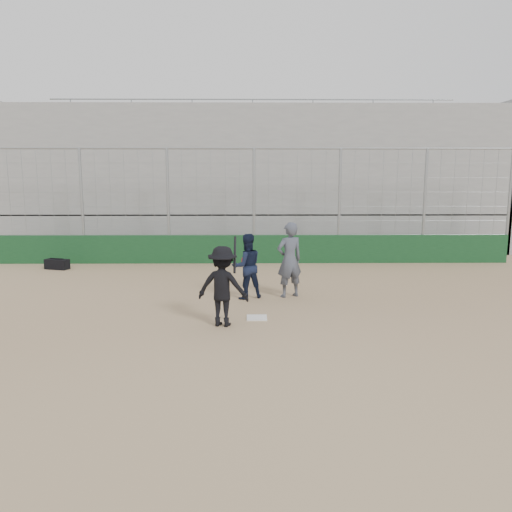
{
  "coord_description": "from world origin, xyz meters",
  "views": [
    {
      "loc": [
        -0.15,
        -10.52,
        3.08
      ],
      "look_at": [
        0.0,
        1.4,
        1.15
      ],
      "focal_mm": 35.0,
      "sensor_mm": 36.0,
      "label": 1
    }
  ],
  "objects_px": {
    "batter_at_plate": "(223,286)",
    "umpire": "(289,264)",
    "equipment_bag": "(57,264)",
    "catcher_crouched": "(247,277)"
  },
  "relations": [
    {
      "from": "batter_at_plate",
      "to": "umpire",
      "type": "bearing_deg",
      "value": 57.49
    },
    {
      "from": "batter_at_plate",
      "to": "umpire",
      "type": "distance_m",
      "value": 2.91
    },
    {
      "from": "batter_at_plate",
      "to": "equipment_bag",
      "type": "bearing_deg",
      "value": 132.61
    },
    {
      "from": "batter_at_plate",
      "to": "equipment_bag",
      "type": "xyz_separation_m",
      "value": [
        -5.85,
        6.36,
        -0.66
      ]
    },
    {
      "from": "batter_at_plate",
      "to": "catcher_crouched",
      "type": "bearing_deg",
      "value": 77.91
    },
    {
      "from": "umpire",
      "to": "equipment_bag",
      "type": "bearing_deg",
      "value": -52.49
    },
    {
      "from": "catcher_crouched",
      "to": "umpire",
      "type": "relative_size",
      "value": 0.65
    },
    {
      "from": "batter_at_plate",
      "to": "equipment_bag",
      "type": "height_order",
      "value": "batter_at_plate"
    },
    {
      "from": "catcher_crouched",
      "to": "equipment_bag",
      "type": "xyz_separation_m",
      "value": [
        -6.33,
        4.1,
        -0.39
      ]
    },
    {
      "from": "batter_at_plate",
      "to": "umpire",
      "type": "xyz_separation_m",
      "value": [
        1.56,
        2.46,
        0.03
      ]
    }
  ]
}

